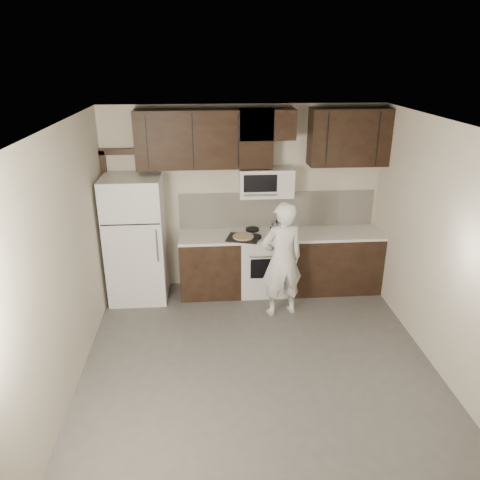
{
  "coord_description": "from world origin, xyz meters",
  "views": [
    {
      "loc": [
        -0.56,
        -4.32,
        3.34
      ],
      "look_at": [
        -0.15,
        0.9,
        1.24
      ],
      "focal_mm": 35.0,
      "sensor_mm": 36.0,
      "label": 1
    }
  ],
  "objects": [
    {
      "name": "stove",
      "position": [
        0.3,
        1.94,
        0.46
      ],
      "size": [
        0.76,
        0.66,
        0.94
      ],
      "color": "silver",
      "rests_on": "floor"
    },
    {
      "name": "backsplash",
      "position": [
        0.5,
        2.24,
        1.18
      ],
      "size": [
        2.9,
        0.02,
        0.54
      ],
      "primitive_type": "cube",
      "color": "silver",
      "rests_on": "counter_run"
    },
    {
      "name": "ceiling",
      "position": [
        0.0,
        0.0,
        2.7
      ],
      "size": [
        4.5,
        4.5,
        0.0
      ],
      "primitive_type": "plane",
      "rotation": [
        3.14,
        0.0,
        0.0
      ],
      "color": "white",
      "rests_on": "back_wall"
    },
    {
      "name": "floor",
      "position": [
        0.0,
        0.0,
        0.0
      ],
      "size": [
        4.5,
        4.5,
        0.0
      ],
      "primitive_type": "plane",
      "color": "#4F4D4A",
      "rests_on": "ground"
    },
    {
      "name": "microwave",
      "position": [
        0.3,
        2.06,
        1.65
      ],
      "size": [
        0.76,
        0.42,
        0.4
      ],
      "color": "silver",
      "rests_on": "upper_cabinets"
    },
    {
      "name": "back_wall",
      "position": [
        0.0,
        2.25,
        1.35
      ],
      "size": [
        4.0,
        0.0,
        4.0
      ],
      "primitive_type": "plane",
      "rotation": [
        1.57,
        0.0,
        0.0
      ],
      "color": "#BDB4A0",
      "rests_on": "ground"
    },
    {
      "name": "baking_tray",
      "position": [
        -0.04,
        1.77,
        0.92
      ],
      "size": [
        0.51,
        0.44,
        0.02
      ],
      "primitive_type": "cube",
      "rotation": [
        0.0,
        0.0,
        -0.28
      ],
      "color": "black",
      "rests_on": "counter_run"
    },
    {
      "name": "refrigerator",
      "position": [
        -1.55,
        1.89,
        0.9
      ],
      "size": [
        0.8,
        0.76,
        1.8
      ],
      "color": "silver",
      "rests_on": "floor"
    },
    {
      "name": "pizza",
      "position": [
        -0.04,
        1.77,
        0.94
      ],
      "size": [
        0.37,
        0.37,
        0.02
      ],
      "primitive_type": "cylinder",
      "rotation": [
        0.0,
        0.0,
        -0.28
      ],
      "color": "tan",
      "rests_on": "baking_tray"
    },
    {
      "name": "counter_run",
      "position": [
        0.6,
        1.94,
        0.46
      ],
      "size": [
        2.95,
        0.64,
        0.91
      ],
      "color": "black",
      "rests_on": "floor"
    },
    {
      "name": "door_trim",
      "position": [
        -1.92,
        2.21,
        1.25
      ],
      "size": [
        0.5,
        0.08,
        2.12
      ],
      "color": "black",
      "rests_on": "floor"
    },
    {
      "name": "saucepan",
      "position": [
        0.48,
        2.09,
        0.97
      ],
      "size": [
        0.27,
        0.17,
        0.16
      ],
      "color": "silver",
      "rests_on": "stove"
    },
    {
      "name": "upper_cabinets",
      "position": [
        0.21,
        2.08,
        2.28
      ],
      "size": [
        3.48,
        0.35,
        0.78
      ],
      "color": "black",
      "rests_on": "back_wall"
    },
    {
      "name": "person",
      "position": [
        0.43,
        1.26,
        0.8
      ],
      "size": [
        0.66,
        0.51,
        1.6
      ],
      "primitive_type": "imported",
      "rotation": [
        0.0,
        0.0,
        3.38
      ],
      "color": "silver",
      "rests_on": "floor"
    }
  ]
}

